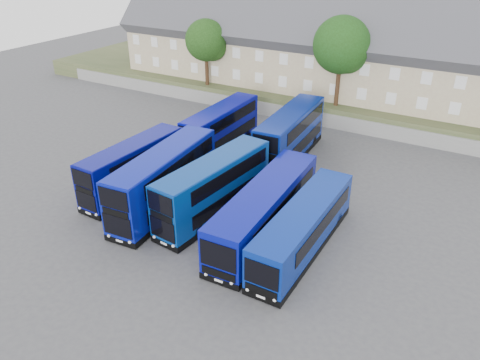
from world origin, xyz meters
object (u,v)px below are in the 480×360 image
object	(u,v)px
dd_front_left	(134,168)
tree_mid	(343,47)
dd_front_mid	(164,181)
tree_west	(207,42)
coach_east_a	(265,211)

from	to	relation	value
dd_front_left	tree_mid	bearing A→B (deg)	70.54
tree_mid	dd_front_mid	bearing A→B (deg)	-102.29
tree_west	dd_front_left	bearing A→B (deg)	-71.55
dd_front_mid	coach_east_a	size ratio (longest dim) A/B	0.88
dd_front_mid	tree_mid	world-z (taller)	tree_mid
coach_east_a	tree_mid	bearing A→B (deg)	94.97
dd_front_left	coach_east_a	xyz separation A→B (m)	(11.64, -0.16, -0.22)
dd_front_left	tree_west	world-z (taller)	tree_west
dd_front_mid	tree_mid	distance (m)	24.37
coach_east_a	dd_front_left	bearing A→B (deg)	176.81
dd_front_left	tree_mid	world-z (taller)	tree_mid
dd_front_left	tree_west	size ratio (longest dim) A/B	1.30
dd_front_left	tree_west	distance (m)	23.48
dd_front_mid	coach_east_a	distance (m)	7.97
dd_front_left	dd_front_mid	size ratio (longest dim) A/B	0.88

